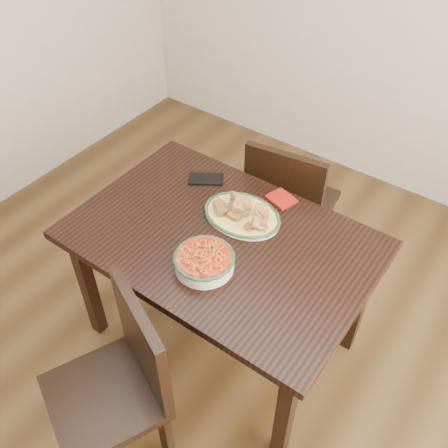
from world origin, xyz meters
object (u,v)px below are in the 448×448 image
Objects in this scene: chair_far at (288,203)px; fish_plate at (242,210)px; dining_table at (221,251)px; smartphone at (206,179)px; chair_near at (122,378)px; noodle_bowl at (204,260)px.

chair_far reaches higher than fish_plate.
smartphone is (-0.29, 0.27, 0.09)m from dining_table.
dining_table is 7.69× the size of smartphone.
noodle_bowl is at bearing 108.28° from chair_near.
noodle_bowl is (0.05, -0.18, 0.13)m from dining_table.
fish_plate is (0.01, -0.47, 0.30)m from chair_far.
smartphone reaches higher than dining_table.
fish_plate is (0.00, 0.16, 0.13)m from dining_table.
smartphone is (-0.29, -0.35, 0.26)m from chair_far.
chair_near is at bearing -90.33° from fish_plate.
chair_far reaches higher than dining_table.
chair_far is 1.00× the size of chair_near.
fish_plate is 2.14× the size of smartphone.
dining_table is 1.46× the size of chair_far.
smartphone is (-0.34, 0.45, -0.04)m from noodle_bowl.
chair_far is at bearing 90.69° from dining_table.
chair_near is at bearing 82.35° from chair_far.
noodle_bowl is at bearing -75.39° from dining_table.
dining_table is at bearing -90.80° from fish_plate.
fish_plate is at bearing 113.89° from chair_near.
chair_near is 5.26× the size of smartphone.
chair_near is (-0.00, -0.66, -0.16)m from dining_table.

